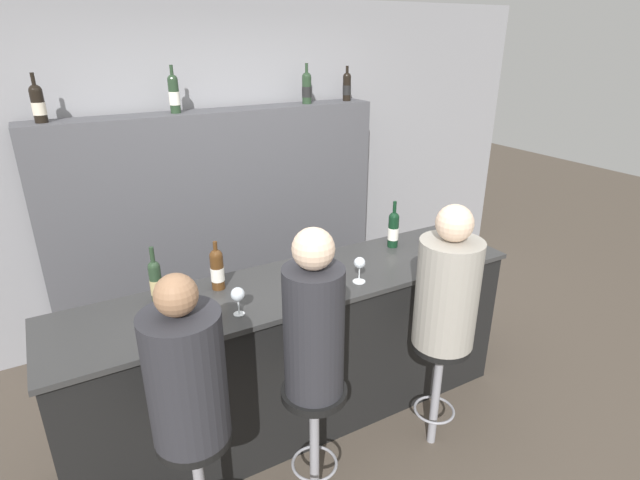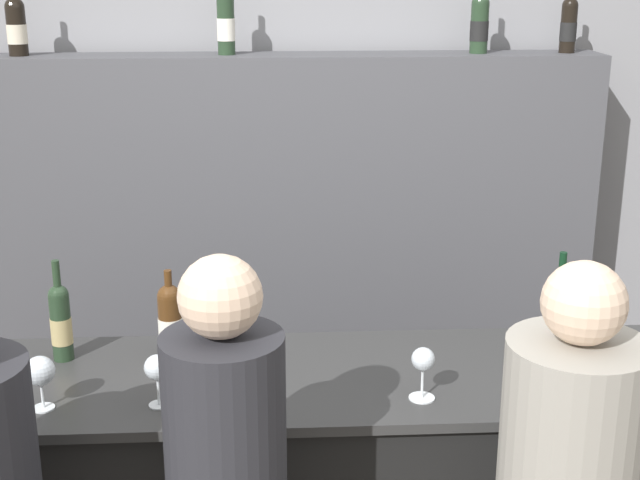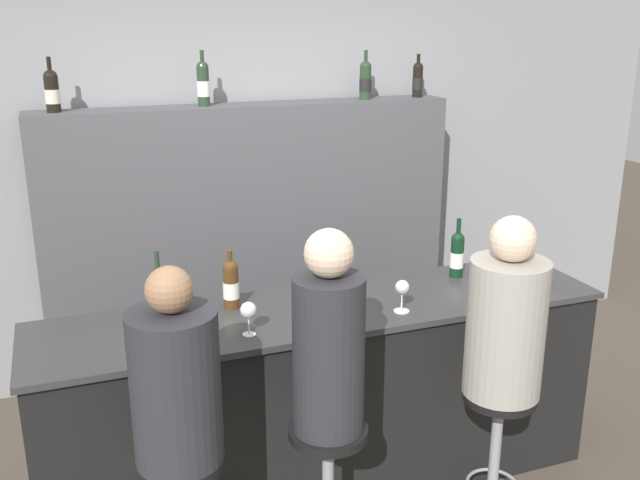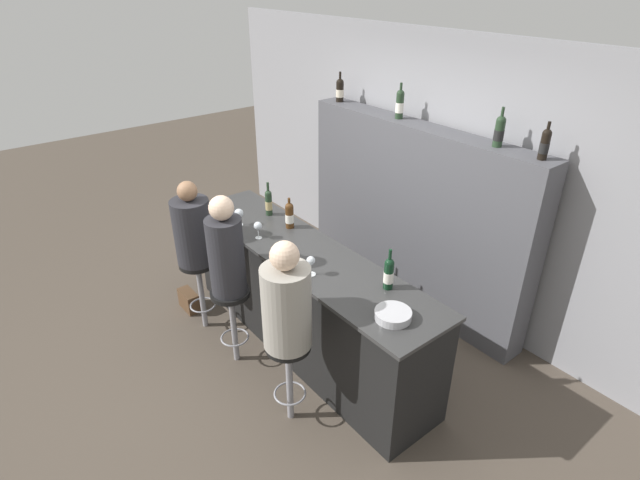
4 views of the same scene
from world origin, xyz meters
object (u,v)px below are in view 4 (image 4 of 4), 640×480
at_px(wine_bottle_backbar_0, 340,90).
at_px(bar_stool_right, 289,362).
at_px(wine_glass_0, 239,214).
at_px(wine_glass_1, 258,226).
at_px(bar_stool_left, 199,277).
at_px(guest_seated_right, 286,303).
at_px(guest_seated_middle, 226,251).
at_px(wine_bottle_backbar_2, 499,131).
at_px(guest_seated_left, 192,229).
at_px(wine_glass_2, 311,262).
at_px(bar_stool_middle, 232,308).
at_px(wine_bottle_counter_1, 290,215).
at_px(wine_bottle_counter_0, 269,202).
at_px(wine_bottle_backbar_3, 545,144).
at_px(wine_bottle_counter_2, 389,273).
at_px(wine_bottle_backbar_1, 400,104).
at_px(metal_bowl, 393,315).
at_px(handbag, 189,300).

xyz_separation_m(wine_bottle_backbar_0, bar_stool_right, (1.73, -1.92, -1.38)).
height_order(wine_glass_0, wine_glass_1, wine_glass_0).
xyz_separation_m(bar_stool_left, guest_seated_right, (1.42, 0.00, 0.52)).
distance_m(wine_bottle_backbar_0, wine_glass_1, 1.85).
height_order(guest_seated_middle, bar_stool_right, guest_seated_middle).
relative_size(wine_bottle_backbar_2, guest_seated_left, 0.40).
relative_size(wine_glass_2, bar_stool_middle, 0.22).
relative_size(wine_bottle_counter_1, guest_seated_middle, 0.34).
distance_m(wine_bottle_counter_0, wine_glass_0, 0.33).
distance_m(wine_bottle_backbar_2, wine_glass_1, 2.10).
height_order(bar_stool_middle, bar_stool_right, same).
bearing_deg(guest_seated_right, guest_seated_left, -180.00).
distance_m(wine_glass_0, wine_glass_2, 1.07).
distance_m(wine_bottle_backbar_0, guest_seated_right, 2.73).
distance_m(wine_bottle_backbar_3, guest_seated_right, 2.18).
xyz_separation_m(wine_bottle_counter_2, wine_bottle_backbar_1, (-1.09, 1.17, 0.83)).
relative_size(guest_seated_middle, guest_seated_right, 1.04).
height_order(wine_bottle_backbar_1, wine_glass_0, wine_bottle_backbar_1).
height_order(wine_bottle_backbar_2, bar_stool_left, wine_bottle_backbar_2).
relative_size(bar_stool_left, guest_seated_left, 0.94).
bearing_deg(wine_glass_0, wine_glass_2, 0.00).
bearing_deg(metal_bowl, wine_glass_1, -176.26).
distance_m(wine_glass_1, bar_stool_right, 1.24).
xyz_separation_m(wine_bottle_backbar_1, wine_bottle_backbar_3, (1.44, 0.00, -0.02)).
distance_m(wine_bottle_counter_2, wine_glass_1, 1.28).
bearing_deg(wine_bottle_counter_1, wine_bottle_counter_0, 180.00).
height_order(wine_bottle_backbar_3, guest_seated_middle, wine_bottle_backbar_3).
height_order(guest_seated_left, bar_stool_right, guest_seated_left).
height_order(wine_bottle_counter_2, metal_bowl, wine_bottle_counter_2).
relative_size(wine_glass_1, handbag, 0.59).
distance_m(wine_bottle_backbar_0, guest_seated_left, 2.14).
height_order(bar_stool_left, guest_seated_left, guest_seated_left).
relative_size(wine_bottle_backbar_1, guest_seated_middle, 0.39).
bearing_deg(wine_glass_2, wine_bottle_counter_2, 33.74).
bearing_deg(bar_stool_middle, wine_glass_0, 141.20).
bearing_deg(wine_bottle_counter_2, guest_seated_left, -155.15).
relative_size(wine_bottle_counter_1, metal_bowl, 1.15).
distance_m(bar_stool_left, bar_stool_middle, 0.60).
relative_size(guest_seated_left, handbag, 2.96).
height_order(wine_bottle_counter_2, wine_glass_1, wine_bottle_counter_2).
relative_size(wine_glass_1, metal_bowl, 0.62).
relative_size(wine_bottle_backbar_1, handbag, 1.25).
bearing_deg(handbag, wine_glass_0, 45.77).
xyz_separation_m(wine_bottle_backbar_1, wine_bottle_backbar_2, (1.06, -0.00, -0.01)).
bearing_deg(metal_bowl, wine_bottle_counter_2, 140.25).
distance_m(wine_bottle_counter_0, guest_seated_right, 1.56).
height_order(wine_bottle_counter_0, wine_bottle_backbar_1, wine_bottle_backbar_1).
bearing_deg(bar_stool_left, wine_bottle_backbar_3, 44.15).
bearing_deg(wine_bottle_backbar_0, bar_stool_right, -48.00).
xyz_separation_m(wine_glass_2, metal_bowl, (0.77, 0.10, -0.09)).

